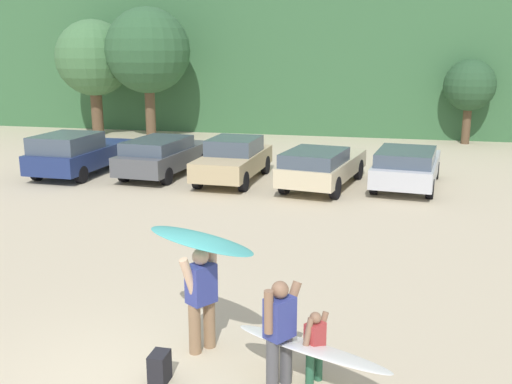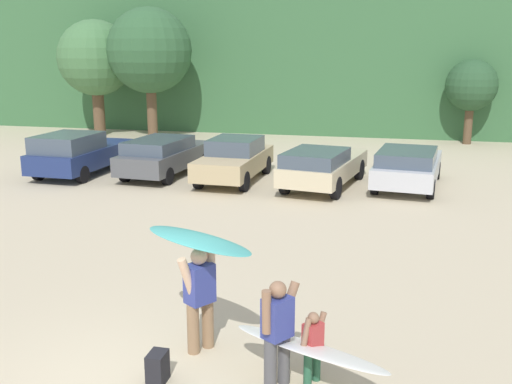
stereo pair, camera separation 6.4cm
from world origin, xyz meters
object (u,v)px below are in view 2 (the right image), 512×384
at_px(surfboard_white, 309,348).
at_px(backpack_dropped, 158,368).
at_px(parked_car_champagne, 322,166).
at_px(surfboard_teal, 197,240).
at_px(person_child, 313,343).
at_px(parked_car_tan, 235,159).
at_px(parked_car_silver, 408,166).
at_px(person_adult, 200,293).
at_px(parked_car_navy, 79,153).
at_px(person_companion, 277,328).
at_px(parked_car_dark_gray, 164,155).

xyz_separation_m(surfboard_white, backpack_dropped, (-2.08, -0.37, -0.36)).
distance_m(parked_car_champagne, surfboard_teal, 11.56).
bearing_deg(surfboard_white, person_child, -81.45).
relative_size(parked_car_tan, parked_car_silver, 0.93).
height_order(parked_car_tan, person_child, parked_car_tan).
height_order(person_child, surfboard_teal, surfboard_teal).
distance_m(parked_car_champagne, backpack_dropped, 12.47).
height_order(parked_car_champagne, surfboard_teal, surfboard_teal).
xyz_separation_m(person_adult, surfboard_teal, (0.01, -0.09, 0.88)).
height_order(parked_car_champagne, parked_car_silver, parked_car_champagne).
bearing_deg(surfboard_teal, backpack_dropped, 99.74).
height_order(parked_car_navy, parked_car_champagne, parked_car_navy).
bearing_deg(person_child, parked_car_tan, -36.38).
relative_size(person_companion, surfboard_teal, 0.73).
relative_size(parked_car_navy, parked_car_tan, 1.05).
bearing_deg(surfboard_teal, parked_car_dark_gray, -37.95).
height_order(parked_car_tan, parked_car_champagne, parked_car_tan).
bearing_deg(parked_car_tan, person_child, -158.00).
bearing_deg(parked_car_silver, person_child, -179.92).
xyz_separation_m(parked_car_navy, person_adult, (8.56, -11.53, 0.12)).
height_order(parked_car_silver, surfboard_white, parked_car_silver).
bearing_deg(parked_car_silver, surfboard_teal, 171.73).
height_order(parked_car_tan, person_companion, person_companion).
distance_m(person_adult, person_child, 1.92).
xyz_separation_m(parked_car_champagne, backpack_dropped, (-0.77, -12.44, -0.54)).
xyz_separation_m(parked_car_dark_gray, parked_car_champagne, (5.92, -0.69, -0.00)).
bearing_deg(parked_car_tan, person_adult, -165.22).
xyz_separation_m(parked_car_dark_gray, surfboard_teal, (5.46, -12.19, 1.06)).
distance_m(parked_car_navy, backpack_dropped, 15.04).
height_order(parked_car_dark_gray, surfboard_white, parked_car_dark_gray).
height_order(parked_car_champagne, person_adult, person_adult).
distance_m(parked_car_champagne, person_adult, 11.42).
bearing_deg(person_child, surfboard_white, 109.93).
relative_size(surfboard_white, backpack_dropped, 5.45).
relative_size(parked_car_navy, person_child, 4.46).
bearing_deg(parked_car_dark_gray, surfboard_white, -145.73).
distance_m(parked_car_navy, parked_car_dark_gray, 3.17).
bearing_deg(person_child, person_adult, 17.40).
height_order(parked_car_champagne, person_child, parked_car_champagne).
distance_m(parked_car_silver, person_adult, 12.58).
bearing_deg(person_companion, surfboard_teal, 8.08).
bearing_deg(person_companion, parked_car_champagne, -52.25).
bearing_deg(person_adult, person_companion, -174.70).
distance_m(parked_car_dark_gray, surfboard_teal, 13.39).
bearing_deg(person_adult, surfboard_white, -166.55).
xyz_separation_m(person_child, person_companion, (-0.46, -0.20, 0.28)).
distance_m(parked_car_dark_gray, parked_car_tan, 2.78).
height_order(parked_car_dark_gray, person_companion, person_companion).
bearing_deg(backpack_dropped, parked_car_tan, 100.51).
height_order(parked_car_champagne, person_companion, person_companion).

